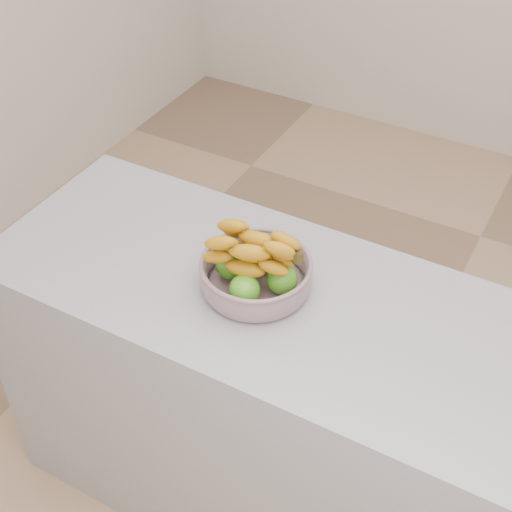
{
  "coord_description": "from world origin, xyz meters",
  "views": [
    {
      "loc": [
        0.33,
        -1.54,
        2.11
      ],
      "look_at": [
        -0.29,
        -0.42,
        1.0
      ],
      "focal_mm": 50.0,
      "sensor_mm": 36.0,
      "label": 1
    }
  ],
  "objects": [
    {
      "name": "counter",
      "position": [
        0.0,
        -0.42,
        0.45
      ],
      "size": [
        2.0,
        0.6,
        0.9
      ],
      "primitive_type": "cube",
      "color": "#97959D",
      "rests_on": "ground"
    },
    {
      "name": "fruit_bowl",
      "position": [
        -0.29,
        -0.42,
        0.96
      ],
      "size": [
        0.28,
        0.28,
        0.17
      ],
      "rotation": [
        0.0,
        0.0,
        0.1
      ],
      "color": "#8C9BA9",
      "rests_on": "counter"
    },
    {
      "name": "ground",
      "position": [
        0.0,
        0.0,
        0.0
      ],
      "size": [
        4.0,
        4.0,
        0.0
      ],
      "primitive_type": "plane",
      "color": "tan",
      "rests_on": "ground"
    }
  ]
}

